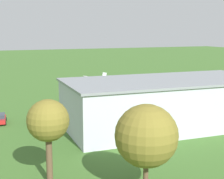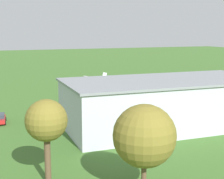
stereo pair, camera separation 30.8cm
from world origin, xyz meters
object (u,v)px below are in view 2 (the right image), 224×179
car_red (0,118)px  tree_near_perimeter_road (144,136)px  person_watching_takeoff (64,108)px  person_beside_truck (84,106)px  person_at_fence_line (83,105)px  biplane (94,81)px  person_walking_on_apron (206,102)px  person_by_parked_cars (59,112)px  hangar (166,103)px  tree_behind_hangar_left (46,121)px  car_blue (40,117)px

car_red → tree_near_perimeter_road: 33.97m
person_watching_takeoff → person_beside_truck: size_ratio=1.06×
person_at_fence_line → person_watching_takeoff: person_watching_takeoff is taller
biplane → person_walking_on_apron: biplane is taller
person_by_parked_cars → hangar: bearing=138.6°
hangar → person_at_fence_line: bearing=-62.0°
tree_behind_hangar_left → hangar: bearing=-148.8°
person_by_parked_cars → car_blue: bearing=29.7°
person_beside_truck → person_watching_takeoff: bearing=-2.7°
hangar → tree_near_perimeter_road: size_ratio=3.83×
person_by_parked_cars → person_at_fence_line: person_by_parked_cars is taller
hangar → tree_behind_hangar_left: 26.47m
person_watching_takeoff → tree_near_perimeter_road: bearing=87.6°
person_beside_truck → tree_behind_hangar_left: size_ratio=0.19×
person_watching_takeoff → tree_near_perimeter_road: size_ratio=0.20×
person_by_parked_cars → person_beside_truck: person_by_parked_cars is taller
person_beside_truck → person_at_fence_line: bearing=-90.8°
car_red → person_watching_takeoff: size_ratio=2.53×
person_by_parked_cars → person_walking_on_apron: bearing=174.2°
car_blue → person_at_fence_line: car_blue is taller
car_red → person_by_parked_cars: person_by_parked_cars is taller
person_watching_takeoff → tree_behind_hangar_left: (9.46, 29.46, 5.65)m
person_by_parked_cars → person_walking_on_apron: (-30.48, 3.09, -0.02)m
biplane → person_at_fence_line: (9.33, 18.84, -1.81)m
car_red → tree_behind_hangar_left: 26.70m
person_at_fence_line → person_walking_on_apron: (-24.78, 6.99, 0.06)m
person_beside_truck → tree_near_perimeter_road: size_ratio=0.19×
biplane → person_watching_takeoff: (13.43, 19.87, -1.72)m
hangar → person_watching_takeoff: 20.72m
hangar → car_blue: bearing=-29.6°
car_blue → tree_behind_hangar_left: (3.81, 24.28, 5.69)m
person_walking_on_apron → car_blue: bearing=-1.3°
hangar → tree_behind_hangar_left: tree_behind_hangar_left is taller
car_red → person_at_fence_line: car_red is taller
person_watching_takeoff → tree_behind_hangar_left: tree_behind_hangar_left is taller
person_by_parked_cars → person_beside_truck: bearing=-154.8°
person_at_fence_line → tree_behind_hangar_left: tree_behind_hangar_left is taller
car_blue → person_beside_truck: 10.94m
hangar → car_blue: hangar is taller
person_watching_takeoff → person_walking_on_apron: bearing=168.4°
hangar → tree_behind_hangar_left: size_ratio=3.84×
biplane → car_blue: 31.54m
tree_behind_hangar_left → person_watching_takeoff: bearing=-107.8°
hangar → person_watching_takeoff: bearing=-50.4°
person_at_fence_line → person_beside_truck: 1.23m
car_blue → person_at_fence_line: bearing=-147.5°
car_red → person_watching_takeoff: 12.58m
person_walking_on_apron → tree_near_perimeter_road: (30.39, 29.46, 4.93)m
person_at_fence_line → hangar: bearing=118.0°
person_walking_on_apron → tree_behind_hangar_left: bearing=31.5°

